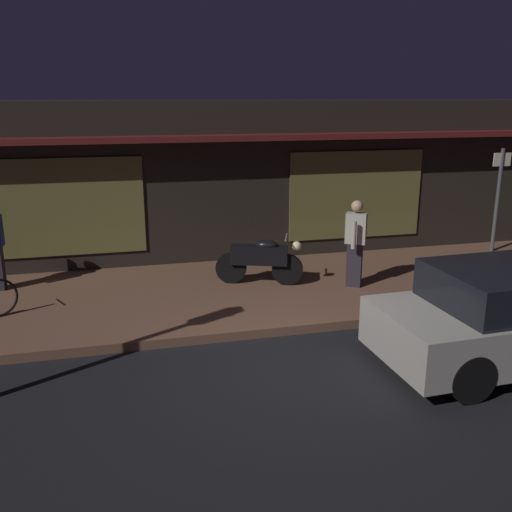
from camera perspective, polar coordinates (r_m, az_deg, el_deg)
name	(u,v)px	position (r m, az deg, el deg)	size (l,w,h in m)	color
ground_plane	(285,366)	(8.17, 2.94, -10.98)	(60.00, 60.00, 0.00)	black
sidewalk_slab	(239,293)	(10.82, -1.69, -3.69)	(18.00, 4.00, 0.15)	brown
storefront_building	(208,178)	(13.66, -4.84, 7.81)	(18.00, 3.30, 3.60)	black
motorcycle	(261,259)	(10.94, 0.49, -0.32)	(1.64, 0.79, 0.97)	black
person_bystander	(355,242)	(10.87, 9.97, 1.42)	(0.44, 0.57, 1.67)	#28232D
sign_post	(498,194)	(14.29, 23.18, 5.76)	(0.44, 0.09, 2.40)	#47474C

